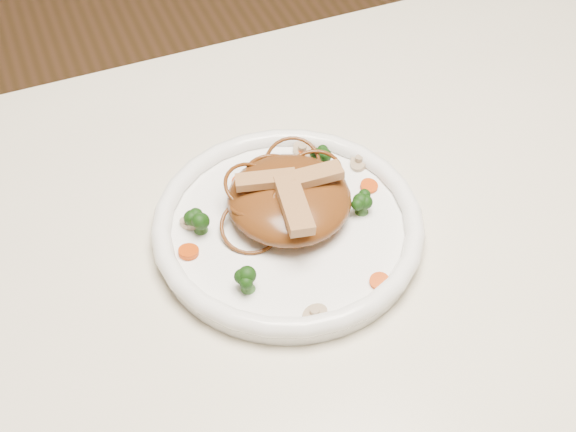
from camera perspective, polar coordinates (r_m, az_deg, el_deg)
name	(u,v)px	position (r m, az deg, el deg)	size (l,w,h in m)	color
table	(371,317)	(0.86, 6.04, -7.30)	(1.20, 0.80, 0.75)	#EFE5CA
plate	(288,231)	(0.79, 0.00, -1.08)	(0.27, 0.27, 0.02)	white
noodle_mound	(289,199)	(0.78, 0.08, 1.25)	(0.12, 0.12, 0.04)	#582A10
chicken_a	(311,176)	(0.77, 1.67, 2.89)	(0.06, 0.02, 0.01)	tan
chicken_b	(266,180)	(0.76, -1.63, 2.64)	(0.06, 0.02, 0.01)	tan
chicken_c	(294,205)	(0.74, 0.43, 0.81)	(0.07, 0.02, 0.01)	tan
broccoli_0	(321,158)	(0.83, 2.39, 4.25)	(0.02, 0.02, 0.03)	#0E330A
broccoli_1	(200,219)	(0.77, -6.41, -0.24)	(0.03, 0.03, 0.03)	#0E330A
broccoli_2	(248,278)	(0.72, -2.96, -4.54)	(0.03, 0.03, 0.03)	#0E330A
broccoli_3	(363,201)	(0.79, 5.44, 1.08)	(0.03, 0.03, 0.03)	#0E330A
carrot_0	(306,153)	(0.85, 1.30, 4.62)	(0.02, 0.02, 0.01)	#DE4508
carrot_1	(189,252)	(0.76, -7.23, -2.58)	(0.02, 0.02, 0.01)	#DE4508
carrot_2	(369,186)	(0.82, 5.90, 2.16)	(0.02, 0.02, 0.01)	#DE4508
carrot_3	(241,182)	(0.82, -3.41, 2.47)	(0.02, 0.02, 0.01)	#DE4508
carrot_4	(379,281)	(0.74, 6.66, -4.75)	(0.02, 0.02, 0.01)	#DE4508
mushroom_0	(315,315)	(0.71, 1.94, -7.18)	(0.03, 0.03, 0.01)	#B9AC8B
mushroom_1	(359,162)	(0.84, 5.15, 3.89)	(0.03, 0.03, 0.01)	#B9AC8B
mushroom_2	(190,223)	(0.78, -7.13, -0.51)	(0.02, 0.02, 0.01)	#B9AC8B
mushroom_3	(302,151)	(0.85, 1.05, 4.71)	(0.03, 0.03, 0.01)	#B9AC8B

